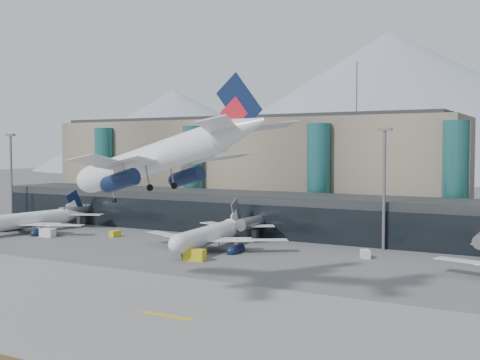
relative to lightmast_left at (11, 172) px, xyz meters
name	(u,v)px	position (x,y,z in m)	size (l,w,h in m)	color
ground	(123,277)	(80.00, -45.00, -14.42)	(900.00, 900.00, 0.00)	#515154
runway_strip	(54,297)	(80.00, -60.00, -14.40)	(400.00, 40.00, 0.04)	slate
runway_markings	(54,297)	(80.00, -60.00, -14.37)	(128.00, 1.00, 0.02)	gold
concourse	(275,214)	(79.98, 12.73, -9.45)	(170.00, 27.00, 10.00)	black
terminal_main	(248,167)	(55.00, 45.00, 1.03)	(130.00, 30.00, 31.00)	gray
teal_towers	(253,174)	(65.01, 29.01, -0.41)	(116.40, 19.40, 46.00)	#246465
lightmast_left	(11,172)	(0.00, 0.00, 0.00)	(3.00, 1.20, 25.60)	slate
lightmast_mid	(384,181)	(110.00, 3.00, 0.00)	(3.00, 1.20, 25.60)	slate
hero_jet	(169,148)	(95.81, -53.68, 6.95)	(36.24, 36.58, 11.83)	white
jet_parked_left	(37,215)	(24.39, -12.59, -10.15)	(34.88, 34.55, 11.28)	white
jet_parked_mid	(214,228)	(77.74, -12.59, -10.17)	(34.70, 34.52, 11.24)	white
veh_a	(48,233)	(34.10, -18.23, -13.41)	(3.58, 2.02, 2.02)	silver
veh_b	(115,234)	(48.18, -10.12, -13.67)	(2.58, 1.59, 1.49)	gold
veh_c	(182,253)	(78.37, -25.43, -13.47)	(3.43, 1.81, 1.90)	#535358
veh_f	(15,220)	(6.08, -4.06, -13.43)	(3.53, 1.87, 1.97)	#535358
veh_g	(365,254)	(109.58, -8.16, -13.62)	(2.74, 1.60, 1.60)	silver
veh_h	(195,255)	(82.14, -26.65, -13.32)	(3.96, 2.09, 2.19)	gold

